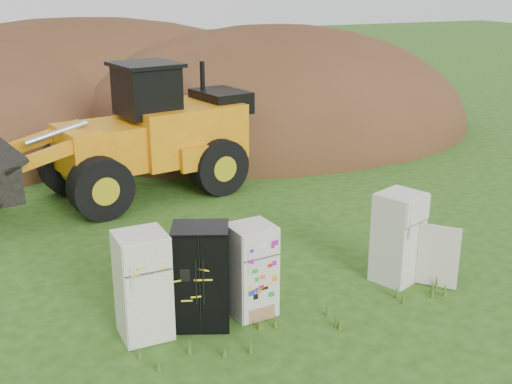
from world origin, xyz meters
TOP-DOWN VIEW (x-y plane):
  - ground at (0.00, 0.00)m, footprint 120.00×120.00m
  - fridge_leftmost at (-2.45, 0.03)m, footprint 0.78×0.75m
  - fridge_black_side at (-1.51, -0.02)m, footprint 1.10×1.00m
  - fridge_sticker at (-0.63, -0.02)m, footprint 0.77×0.72m
  - fridge_open_door at (2.35, 0.02)m, footprint 0.98×0.94m
  - wheel_loader at (-1.25, 6.80)m, footprint 7.41×4.04m
  - dirt_mound_right at (5.57, 12.04)m, footprint 15.52×11.38m
  - dirt_mound_back at (-0.33, 17.14)m, footprint 19.73×13.15m

SIDE VIEW (x-z plane):
  - ground at x=0.00m, z-range 0.00..0.00m
  - dirt_mound_right at x=5.57m, z-range -3.86..3.86m
  - dirt_mound_back at x=-0.33m, z-range -3.98..3.98m
  - fridge_sticker at x=-0.63m, z-range 0.00..1.59m
  - fridge_open_door at x=2.35m, z-range 0.00..1.71m
  - fridge_black_side at x=-1.51m, z-range 0.00..1.71m
  - fridge_leftmost at x=-2.45m, z-range 0.00..1.73m
  - wheel_loader at x=-1.25m, z-range 0.00..3.40m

